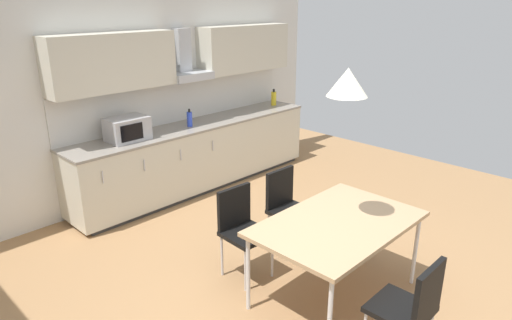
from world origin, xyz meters
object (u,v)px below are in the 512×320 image
(bottle_blue, at_px, (190,119))
(chair_far_left, at_px, (241,223))
(dining_table, at_px, (338,226))
(chair_near_left, at_px, (412,304))
(bottle_yellow, at_px, (274,98))
(chair_far_right, at_px, (286,202))
(microwave, at_px, (127,129))
(pendant_lamp, at_px, (348,82))

(bottle_blue, bearing_deg, chair_far_left, -115.80)
(dining_table, distance_m, chair_near_left, 0.93)
(bottle_yellow, distance_m, chair_far_left, 3.40)
(chair_far_left, distance_m, chair_far_right, 0.66)
(bottle_yellow, height_order, chair_far_left, bottle_yellow)
(microwave, xyz_separation_m, dining_table, (0.28, -2.86, -0.36))
(bottle_blue, bearing_deg, microwave, 177.78)
(dining_table, height_order, chair_far_right, chair_far_right)
(microwave, height_order, bottle_blue, microwave)
(bottle_blue, distance_m, chair_near_left, 3.84)
(chair_far_left, distance_m, chair_near_left, 1.72)
(dining_table, distance_m, chair_far_right, 0.93)
(bottle_blue, bearing_deg, pendant_lamp, -102.51)
(microwave, distance_m, chair_far_right, 2.16)
(bottle_yellow, relative_size, pendant_lamp, 0.81)
(chair_far_left, bearing_deg, microwave, 88.79)
(chair_far_left, height_order, pendant_lamp, pendant_lamp)
(pendant_lamp, bearing_deg, dining_table, 45.00)
(microwave, bearing_deg, bottle_yellow, 0.50)
(dining_table, relative_size, pendant_lamp, 4.57)
(chair_far_left, distance_m, pendant_lamp, 1.67)
(dining_table, bearing_deg, pendant_lamp, -135.00)
(microwave, height_order, chair_near_left, microwave)
(chair_far_right, bearing_deg, dining_table, -111.09)
(bottle_blue, bearing_deg, dining_table, -102.51)
(bottle_yellow, bearing_deg, dining_table, -129.29)
(bottle_yellow, distance_m, chair_near_left, 4.63)
(chair_far_left, height_order, chair_far_right, same)
(chair_near_left, height_order, pendant_lamp, pendant_lamp)
(bottle_yellow, distance_m, dining_table, 3.74)
(chair_far_right, xyz_separation_m, chair_near_left, (-0.66, -1.72, 0.00))
(chair_near_left, distance_m, pendant_lamp, 1.67)
(bottle_blue, distance_m, chair_far_left, 2.24)
(bottle_yellow, distance_m, chair_far_right, 2.91)
(dining_table, xyz_separation_m, pendant_lamp, (-0.00, -0.00, 1.23))
(chair_far_left, height_order, chair_near_left, same)
(chair_far_left, xyz_separation_m, chair_far_right, (0.66, 0.00, 0.00))
(microwave, relative_size, chair_far_left, 0.55)
(dining_table, height_order, chair_near_left, chair_near_left)
(microwave, bearing_deg, pendant_lamp, -84.37)
(dining_table, bearing_deg, microwave, 95.63)
(microwave, distance_m, chair_far_left, 2.07)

